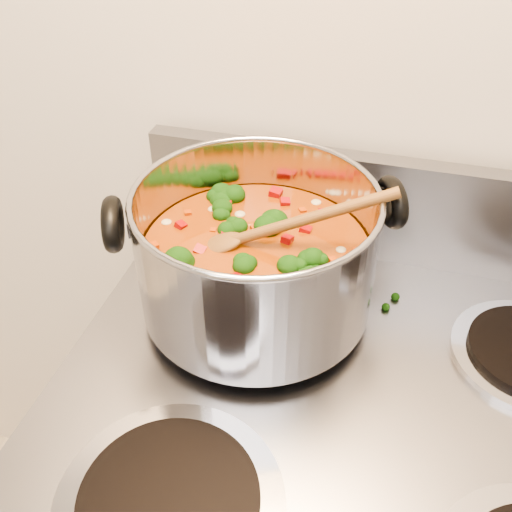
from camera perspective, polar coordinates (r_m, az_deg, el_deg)
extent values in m
cube|color=gray|center=(0.83, 14.38, 4.24)|extent=(0.74, 0.03, 0.16)
cylinder|color=#A5A5AD|center=(0.61, -8.61, -23.23)|extent=(0.23, 0.23, 0.01)
cylinder|color=black|center=(0.60, -8.69, -22.87)|extent=(0.18, 0.18, 0.01)
cylinder|color=#A5A5AD|center=(0.78, -0.37, -4.61)|extent=(0.19, 0.19, 0.01)
cylinder|color=black|center=(0.77, -0.37, -4.18)|extent=(0.15, 0.15, 0.01)
cylinder|color=#A3A3AB|center=(0.71, 0.00, 0.49)|extent=(0.30, 0.30, 0.16)
torus|color=#A3A3AB|center=(0.66, 0.00, 5.92)|extent=(0.30, 0.30, 0.01)
cylinder|color=#853A0C|center=(0.73, 0.00, -1.65)|extent=(0.28, 0.28, 0.09)
torus|color=black|center=(0.68, -14.11, 3.12)|extent=(0.05, 0.08, 0.08)
torus|color=black|center=(0.71, 13.41, 5.27)|extent=(0.05, 0.08, 0.08)
ellipsoid|color=black|center=(0.73, -4.89, 2.68)|extent=(0.04, 0.04, 0.03)
ellipsoid|color=black|center=(0.72, -0.38, 1.98)|extent=(0.04, 0.04, 0.03)
ellipsoid|color=black|center=(0.72, -1.64, 2.34)|extent=(0.04, 0.04, 0.03)
ellipsoid|color=black|center=(0.74, -5.12, 3.41)|extent=(0.04, 0.04, 0.03)
ellipsoid|color=black|center=(0.62, 1.08, -4.88)|extent=(0.04, 0.04, 0.03)
ellipsoid|color=black|center=(0.68, 1.79, -0.54)|extent=(0.04, 0.04, 0.03)
ellipsoid|color=black|center=(0.70, -2.65, 1.02)|extent=(0.04, 0.04, 0.03)
ellipsoid|color=black|center=(0.67, 9.07, -1.85)|extent=(0.04, 0.04, 0.03)
ellipsoid|color=black|center=(0.72, -5.68, 1.94)|extent=(0.04, 0.04, 0.03)
ellipsoid|color=black|center=(0.74, -3.35, 3.45)|extent=(0.04, 0.04, 0.03)
ellipsoid|color=#9E1505|center=(0.76, -0.57, 4.59)|extent=(0.01, 0.01, 0.01)
ellipsoid|color=#9E1505|center=(0.72, 4.50, 2.36)|extent=(0.01, 0.01, 0.01)
ellipsoid|color=#9E1505|center=(0.69, 10.13, -0.12)|extent=(0.01, 0.01, 0.01)
ellipsoid|color=#9E1505|center=(0.79, -3.53, 5.85)|extent=(0.01, 0.01, 0.01)
ellipsoid|color=#9E1505|center=(0.71, 1.92, 1.30)|extent=(0.01, 0.01, 0.01)
ellipsoid|color=#9E1505|center=(0.65, -8.56, -2.69)|extent=(0.01, 0.01, 0.01)
ellipsoid|color=#9E1505|center=(0.70, -7.43, 0.43)|extent=(0.01, 0.01, 0.01)
ellipsoid|color=#9E1505|center=(0.76, 6.33, 4.07)|extent=(0.01, 0.01, 0.01)
ellipsoid|color=#9E1505|center=(0.72, -7.50, 1.57)|extent=(0.01, 0.01, 0.01)
ellipsoid|color=#9E1505|center=(0.61, 1.09, -5.53)|extent=(0.01, 0.01, 0.01)
ellipsoid|color=#9E1505|center=(0.65, -3.46, -2.30)|extent=(0.01, 0.01, 0.01)
ellipsoid|color=#9E1505|center=(0.72, 1.46, 2.41)|extent=(0.01, 0.01, 0.01)
ellipsoid|color=#9E1505|center=(0.66, -1.88, -1.46)|extent=(0.01, 0.01, 0.01)
ellipsoid|color=#9E1505|center=(0.73, 9.44, 2.27)|extent=(0.01, 0.01, 0.01)
ellipsoid|color=#9C3608|center=(0.79, 0.65, 6.04)|extent=(0.01, 0.01, 0.01)
ellipsoid|color=#9C3608|center=(0.66, -7.06, -2.29)|extent=(0.01, 0.01, 0.01)
ellipsoid|color=#9C3608|center=(0.64, -0.77, -3.38)|extent=(0.01, 0.01, 0.01)
ellipsoid|color=#9C3608|center=(0.68, 6.41, -0.88)|extent=(0.01, 0.01, 0.01)
ellipsoid|color=#9C3608|center=(0.67, 0.60, -0.88)|extent=(0.01, 0.01, 0.01)
ellipsoid|color=#9C3608|center=(0.80, -2.97, 6.26)|extent=(0.01, 0.01, 0.01)
ellipsoid|color=#9C3608|center=(0.65, 5.93, -3.04)|extent=(0.01, 0.01, 0.01)
ellipsoid|color=#9C3608|center=(0.73, 7.33, 2.28)|extent=(0.01, 0.01, 0.01)
ellipsoid|color=#9C3608|center=(0.79, 3.41, 5.95)|extent=(0.01, 0.01, 0.01)
ellipsoid|color=tan|center=(0.70, 0.24, 0.98)|extent=(0.02, 0.02, 0.01)
ellipsoid|color=tan|center=(0.72, -7.78, 2.08)|extent=(0.02, 0.02, 0.01)
ellipsoid|color=tan|center=(0.67, -7.19, -1.62)|extent=(0.02, 0.02, 0.01)
ellipsoid|color=tan|center=(0.77, 0.57, 4.81)|extent=(0.02, 0.02, 0.01)
ellipsoid|color=tan|center=(0.73, 1.62, 2.82)|extent=(0.02, 0.02, 0.01)
ellipsoid|color=tan|center=(0.73, -6.01, 2.75)|extent=(0.02, 0.02, 0.01)
ellipsoid|color=tan|center=(0.70, -3.63, 0.90)|extent=(0.02, 0.02, 0.01)
ellipsoid|color=tan|center=(0.68, -0.52, -0.42)|extent=(0.02, 0.02, 0.01)
ellipsoid|color=tan|center=(0.62, 2.07, -4.61)|extent=(0.02, 0.02, 0.01)
ellipsoid|color=brown|center=(0.71, -3.64, 1.16)|extent=(0.07, 0.05, 0.04)
cylinder|color=brown|center=(0.68, 4.99, 3.66)|extent=(0.21, 0.06, 0.10)
ellipsoid|color=black|center=(0.86, 8.39, 0.23)|extent=(0.01, 0.01, 0.01)
ellipsoid|color=black|center=(0.89, -2.76, 2.11)|extent=(0.01, 0.01, 0.01)
ellipsoid|color=black|center=(0.86, 10.07, -0.05)|extent=(0.01, 0.01, 0.01)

